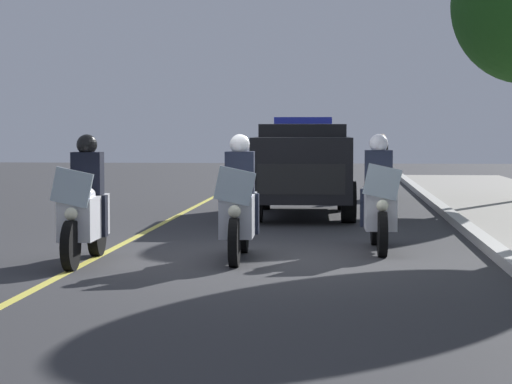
% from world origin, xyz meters
% --- Properties ---
extents(ground_plane, '(80.00, 80.00, 0.00)m').
position_xyz_m(ground_plane, '(0.00, 0.00, 0.00)').
color(ground_plane, '#333335').
extents(curb_strip, '(48.00, 0.24, 0.15)m').
position_xyz_m(curb_strip, '(0.00, 3.38, 0.07)').
color(curb_strip, '#B7B5AD').
rests_on(curb_strip, ground).
extents(lane_stripe_center, '(48.00, 0.12, 0.01)m').
position_xyz_m(lane_stripe_center, '(0.00, -2.20, 0.00)').
color(lane_stripe_center, '#E0D14C').
rests_on(lane_stripe_center, ground).
extents(police_motorcycle_lead_left, '(2.14, 0.58, 1.72)m').
position_xyz_m(police_motorcycle_lead_left, '(0.64, -2.21, 0.70)').
color(police_motorcycle_lead_left, black).
rests_on(police_motorcycle_lead_left, ground).
extents(police_motorcycle_lead_right, '(2.14, 0.58, 1.72)m').
position_xyz_m(police_motorcycle_lead_right, '(0.11, -0.19, 0.70)').
color(police_motorcycle_lead_right, black).
rests_on(police_motorcycle_lead_right, ground).
extents(police_motorcycle_trailing, '(2.14, 0.58, 1.72)m').
position_xyz_m(police_motorcycle_trailing, '(-1.08, 1.76, 0.70)').
color(police_motorcycle_trailing, black).
rests_on(police_motorcycle_trailing, ground).
extents(police_suv, '(4.96, 2.19, 2.05)m').
position_xyz_m(police_suv, '(-6.97, 0.40, 1.07)').
color(police_suv, black).
rests_on(police_suv, ground).
extents(cyclist_background, '(1.76, 0.33, 1.69)m').
position_xyz_m(cyclist_background, '(-11.90, 2.22, 0.84)').
color(cyclist_background, black).
rests_on(cyclist_background, ground).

